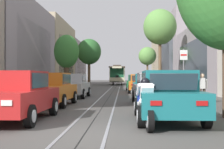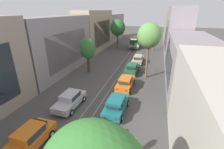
% 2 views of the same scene
% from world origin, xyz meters
% --- Properties ---
extents(ground_plane, '(162.61, 162.61, 0.00)m').
position_xyz_m(ground_plane, '(0.00, 26.02, 0.00)').
color(ground_plane, '#4C4947').
extents(trolley_track_rails, '(1.14, 73.05, 0.01)m').
position_xyz_m(trolley_track_rails, '(0.00, 30.52, 0.00)').
color(trolley_track_rails, gray).
rests_on(trolley_track_rails, ground).
extents(building_facade_left, '(4.38, 64.75, 9.56)m').
position_xyz_m(building_facade_left, '(-9.64, 30.22, 4.48)').
color(building_facade_left, gray).
rests_on(building_facade_left, ground).
extents(building_facade_right, '(5.47, 64.75, 10.29)m').
position_xyz_m(building_facade_right, '(9.96, 33.70, 4.23)').
color(building_facade_right, beige).
rests_on(building_facade_right, ground).
extents(parked_car_red_near_left, '(2.05, 4.38, 1.58)m').
position_xyz_m(parked_car_red_near_left, '(-2.46, 2.21, 0.80)').
color(parked_car_red_near_left, red).
rests_on(parked_car_red_near_left, ground).
extents(parked_car_orange_second_left, '(2.07, 4.39, 1.58)m').
position_xyz_m(parked_car_orange_second_left, '(-2.53, 7.21, 0.80)').
color(parked_car_orange_second_left, orange).
rests_on(parked_car_orange_second_left, ground).
extents(parked_car_silver_mid_left, '(2.06, 4.39, 1.58)m').
position_xyz_m(parked_car_silver_mid_left, '(-2.40, 12.91, 0.80)').
color(parked_car_silver_mid_left, '#B7B7BC').
rests_on(parked_car_silver_mid_left, ground).
extents(parked_car_teal_near_right, '(2.02, 4.37, 1.58)m').
position_xyz_m(parked_car_teal_near_right, '(2.33, 2.21, 0.80)').
color(parked_car_teal_near_right, '#196B70').
rests_on(parked_car_teal_near_right, ground).
extents(parked_car_white_second_right, '(2.09, 4.40, 1.58)m').
position_xyz_m(parked_car_white_second_right, '(2.46, 7.81, 0.80)').
color(parked_car_white_second_right, silver).
rests_on(parked_car_white_second_right, ground).
extents(parked_car_teal_mid_right, '(2.06, 4.39, 1.58)m').
position_xyz_m(parked_car_teal_mid_right, '(2.52, 13.35, 0.80)').
color(parked_car_teal_mid_right, '#196B70').
rests_on(parked_car_teal_mid_right, ground).
extents(parked_car_orange_fourth_right, '(2.08, 4.40, 1.58)m').
position_xyz_m(parked_car_orange_fourth_right, '(2.36, 18.83, 0.80)').
color(parked_car_orange_fourth_right, orange).
rests_on(parked_car_orange_fourth_right, ground).
extents(parked_car_green_fifth_right, '(2.12, 4.41, 1.58)m').
position_xyz_m(parked_car_green_fifth_right, '(2.29, 24.49, 0.80)').
color(parked_car_green_fifth_right, '#1E6038').
rests_on(parked_car_green_fifth_right, ground).
extents(parked_car_beige_sixth_right, '(2.03, 4.37, 1.58)m').
position_xyz_m(parked_car_beige_sixth_right, '(2.53, 29.98, 0.80)').
color(parked_car_beige_sixth_right, '#C1B28E').
rests_on(parked_car_beige_sixth_right, ground).
extents(street_tree_kerb_left_second, '(2.52, 2.08, 5.59)m').
position_xyz_m(street_tree_kerb_left_second, '(-4.70, 23.03, 3.82)').
color(street_tree_kerb_left_second, '#4C3826').
rests_on(street_tree_kerb_left_second, ground).
extents(street_tree_kerb_left_mid, '(3.87, 4.20, 7.44)m').
position_xyz_m(street_tree_kerb_left_mid, '(-4.48, 41.57, 5.34)').
color(street_tree_kerb_left_mid, brown).
rests_on(street_tree_kerb_left_mid, ground).
extents(street_tree_kerb_right_second, '(3.29, 3.24, 8.11)m').
position_xyz_m(street_tree_kerb_right_second, '(4.64, 23.17, 6.29)').
color(street_tree_kerb_right_second, brown).
rests_on(street_tree_kerb_right_second, ground).
extents(street_tree_kerb_right_mid, '(2.79, 2.85, 6.09)m').
position_xyz_m(street_tree_kerb_right_mid, '(4.85, 41.39, 4.61)').
color(street_tree_kerb_right_mid, brown).
rests_on(street_tree_kerb_right_mid, ground).
extents(cable_car_trolley, '(2.62, 9.14, 3.28)m').
position_xyz_m(cable_car_trolley, '(0.00, 44.73, 1.66)').
color(cable_car_trolley, '#1E5B38').
rests_on(cable_car_trolley, ground).
extents(motorcycle_with_rider, '(0.57, 1.99, 1.37)m').
position_xyz_m(motorcycle_with_rider, '(1.57, 0.92, 0.65)').
color(motorcycle_with_rider, black).
rests_on(motorcycle_with_rider, ground).
extents(pedestrian_on_left_pavement, '(0.55, 0.36, 1.55)m').
position_xyz_m(pedestrian_on_left_pavement, '(5.07, 8.64, 0.87)').
color(pedestrian_on_left_pavement, '#4C4233').
rests_on(pedestrian_on_left_pavement, ground).
extents(street_sign_post, '(0.36, 0.07, 2.74)m').
position_xyz_m(street_sign_post, '(3.88, 7.46, 1.70)').
color(street_sign_post, slate).
rests_on(street_sign_post, ground).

